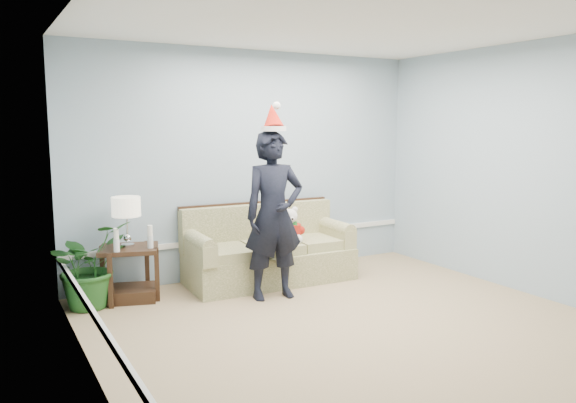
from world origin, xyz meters
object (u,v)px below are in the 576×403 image
(houseplant, at_px, (88,265))
(man, at_px, (274,215))
(teddy_bear, at_px, (290,229))
(sofa, at_px, (268,254))
(side_table, at_px, (130,279))
(table_lamp, at_px, (126,209))

(houseplant, bearing_deg, man, -19.48)
(houseplant, relative_size, teddy_bear, 2.06)
(sofa, bearing_deg, side_table, -179.66)
(side_table, height_order, houseplant, houseplant)
(table_lamp, distance_m, man, 1.53)
(houseplant, bearing_deg, side_table, 4.97)
(houseplant, bearing_deg, table_lamp, 7.93)
(sofa, distance_m, table_lamp, 1.73)
(man, bearing_deg, table_lamp, 159.22)
(side_table, bearing_deg, table_lamp, 99.63)
(houseplant, bearing_deg, teddy_bear, -4.94)
(sofa, relative_size, teddy_bear, 4.66)
(sofa, bearing_deg, teddy_bear, -38.75)
(table_lamp, bearing_deg, man, -26.67)
(side_table, height_order, man, man)
(houseplant, xyz_separation_m, teddy_bear, (2.22, -0.19, 0.19))
(sofa, relative_size, houseplant, 2.26)
(man, relative_size, teddy_bear, 4.23)
(side_table, height_order, teddy_bear, teddy_bear)
(sofa, distance_m, houseplant, 2.02)
(sofa, xyz_separation_m, table_lamp, (-1.60, 0.07, 0.65))
(table_lamp, relative_size, houseplant, 0.60)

